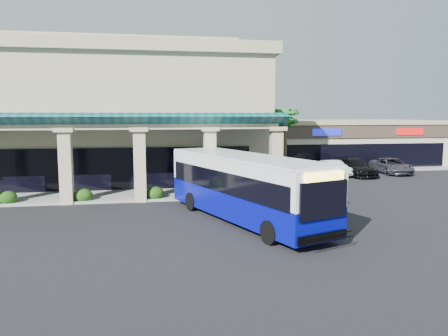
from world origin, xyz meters
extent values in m
plane|color=black|center=(0.00, 0.00, 0.00)|extent=(110.00, 110.00, 0.00)
imported|color=#434958|center=(8.04, 0.20, 1.00)|extent=(0.84, 0.87, 2.01)
imported|color=#AAABB1|center=(11.72, 13.88, 0.79)|extent=(2.10, 4.72, 1.58)
imported|color=white|center=(14.20, 14.22, 0.69)|extent=(2.07, 4.37, 1.38)
imported|color=black|center=(16.01, 13.77, 0.78)|extent=(2.80, 5.59, 1.56)
imported|color=#363842|center=(20.19, 14.62, 0.73)|extent=(2.72, 5.38, 1.46)
camera|label=1|loc=(-2.53, -22.88, 5.58)|focal=35.00mm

